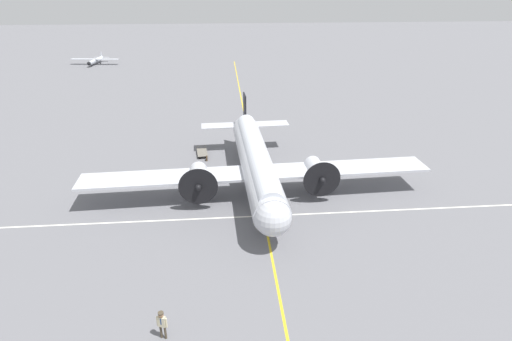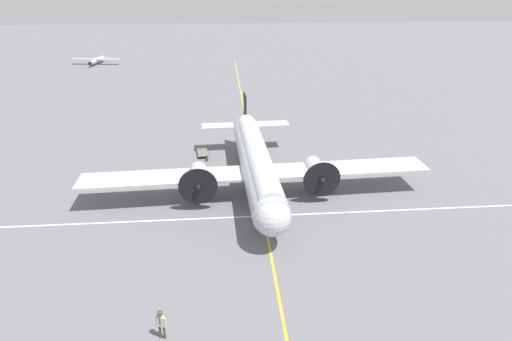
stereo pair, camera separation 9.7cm
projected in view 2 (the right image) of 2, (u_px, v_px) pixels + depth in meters
name	position (u px, v px, depth m)	size (l,w,h in m)	color
ground_plane	(256.00, 188.00, 33.94)	(300.00, 300.00, 0.00)	slate
apron_line_eastwest	(259.00, 188.00, 33.96)	(120.00, 0.16, 0.01)	gold
apron_line_northsouth	(261.00, 216.00, 29.88)	(0.16, 120.00, 0.01)	silver
airliner_main	(257.00, 163.00, 32.51)	(20.06, 27.94, 5.75)	silver
crew_foreground	(161.00, 322.00, 19.23)	(0.35, 0.54, 1.66)	#473D2D
suitcase_near_door	(207.00, 158.00, 39.10)	(0.44, 0.12, 0.48)	#47331E
baggage_cart	(202.00, 152.00, 40.36)	(2.36, 1.25, 0.56)	#6B665B
light_aircraft_distant	(96.00, 60.00, 84.58)	(7.60, 10.17, 1.96)	#B7BCC6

